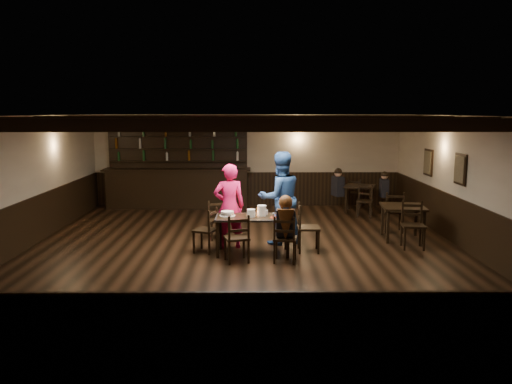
{
  "coord_description": "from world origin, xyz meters",
  "views": [
    {
      "loc": [
        0.16,
        -9.72,
        2.78
      ],
      "look_at": [
        0.23,
        0.2,
        1.18
      ],
      "focal_mm": 35.0,
      "sensor_mm": 36.0,
      "label": 1
    }
  ],
  "objects_px": {
    "dining_table": "(253,221)",
    "chair_near_right": "(285,236)",
    "cake": "(227,214)",
    "bar_counter": "(178,183)",
    "man_blue": "(280,198)",
    "chair_near_left": "(238,235)",
    "woman_pink": "(229,206)"
  },
  "relations": [
    {
      "from": "dining_table",
      "to": "chair_near_right",
      "type": "xyz_separation_m",
      "value": [
        0.59,
        -0.62,
        -0.14
      ]
    },
    {
      "from": "dining_table",
      "to": "chair_near_right",
      "type": "distance_m",
      "value": 0.87
    },
    {
      "from": "cake",
      "to": "bar_counter",
      "type": "relative_size",
      "value": 0.07
    },
    {
      "from": "man_blue",
      "to": "dining_table",
      "type": "bearing_deg",
      "value": 35.6
    },
    {
      "from": "chair_near_left",
      "to": "bar_counter",
      "type": "bearing_deg",
      "value": 109.11
    },
    {
      "from": "dining_table",
      "to": "man_blue",
      "type": "height_order",
      "value": "man_blue"
    },
    {
      "from": "cake",
      "to": "bar_counter",
      "type": "height_order",
      "value": "bar_counter"
    },
    {
      "from": "chair_near_left",
      "to": "woman_pink",
      "type": "relative_size",
      "value": 0.52
    },
    {
      "from": "dining_table",
      "to": "man_blue",
      "type": "bearing_deg",
      "value": 53.86
    },
    {
      "from": "chair_near_right",
      "to": "woman_pink",
      "type": "bearing_deg",
      "value": 135.06
    },
    {
      "from": "bar_counter",
      "to": "dining_table",
      "type": "bearing_deg",
      "value": -65.91
    },
    {
      "from": "chair_near_right",
      "to": "dining_table",
      "type": "bearing_deg",
      "value": 133.21
    },
    {
      "from": "woman_pink",
      "to": "bar_counter",
      "type": "xyz_separation_m",
      "value": [
        -1.7,
        4.45,
        -0.15
      ]
    },
    {
      "from": "chair_near_right",
      "to": "man_blue",
      "type": "xyz_separation_m",
      "value": [
        -0.01,
        1.41,
        0.46
      ]
    },
    {
      "from": "man_blue",
      "to": "bar_counter",
      "type": "height_order",
      "value": "bar_counter"
    },
    {
      "from": "dining_table",
      "to": "man_blue",
      "type": "xyz_separation_m",
      "value": [
        0.58,
        0.79,
        0.32
      ]
    },
    {
      "from": "man_blue",
      "to": "cake",
      "type": "bearing_deg",
      "value": 16.44
    },
    {
      "from": "dining_table",
      "to": "cake",
      "type": "bearing_deg",
      "value": 175.12
    },
    {
      "from": "chair_near_right",
      "to": "man_blue",
      "type": "height_order",
      "value": "man_blue"
    },
    {
      "from": "dining_table",
      "to": "woman_pink",
      "type": "xyz_separation_m",
      "value": [
        -0.48,
        0.44,
        0.21
      ]
    },
    {
      "from": "chair_near_right",
      "to": "man_blue",
      "type": "relative_size",
      "value": 0.46
    },
    {
      "from": "dining_table",
      "to": "woman_pink",
      "type": "bearing_deg",
      "value": 137.47
    },
    {
      "from": "chair_near_right",
      "to": "bar_counter",
      "type": "relative_size",
      "value": 0.21
    },
    {
      "from": "woman_pink",
      "to": "chair_near_right",
      "type": "bearing_deg",
      "value": 124.49
    },
    {
      "from": "woman_pink",
      "to": "cake",
      "type": "relative_size",
      "value": 5.58
    },
    {
      "from": "chair_near_left",
      "to": "cake",
      "type": "height_order",
      "value": "chair_near_left"
    },
    {
      "from": "chair_near_left",
      "to": "woman_pink",
      "type": "height_order",
      "value": "woman_pink"
    },
    {
      "from": "woman_pink",
      "to": "bar_counter",
      "type": "distance_m",
      "value": 4.77
    },
    {
      "from": "chair_near_left",
      "to": "man_blue",
      "type": "distance_m",
      "value": 1.7
    },
    {
      "from": "dining_table",
      "to": "chair_near_left",
      "type": "relative_size",
      "value": 1.62
    },
    {
      "from": "chair_near_right",
      "to": "bar_counter",
      "type": "distance_m",
      "value": 6.17
    },
    {
      "from": "dining_table",
      "to": "chair_near_right",
      "type": "bearing_deg",
      "value": -46.79
    }
  ]
}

